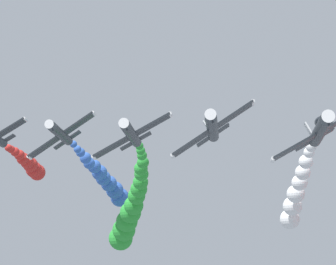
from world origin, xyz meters
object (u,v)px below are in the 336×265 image
(airplane_right_inner, at_px, (212,127))
(airplane_left_outer, at_px, (131,134))
(airplane_right_outer, at_px, (60,133))
(airplane_left_inner, at_px, (320,130))

(airplane_right_inner, height_order, airplane_left_outer, airplane_left_outer)
(airplane_right_inner, distance_m, airplane_right_outer, 24.54)
(airplane_right_outer, bearing_deg, airplane_left_inner, 139.62)
(airplane_right_inner, distance_m, airplane_left_outer, 11.00)
(airplane_left_outer, bearing_deg, airplane_right_inner, 141.84)
(airplane_left_inner, height_order, airplane_right_inner, airplane_right_inner)
(airplane_left_inner, height_order, airplane_right_outer, airplane_right_outer)
(airplane_left_inner, bearing_deg, airplane_left_outer, -38.31)
(airplane_right_inner, bearing_deg, airplane_left_inner, 141.55)
(airplane_left_inner, xyz_separation_m, airplane_right_inner, (9.22, -7.32, 1.96))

